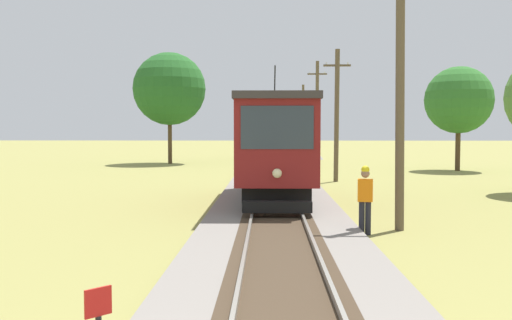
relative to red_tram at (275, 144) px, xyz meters
name	(u,v)px	position (x,y,z in m)	size (l,w,h in m)	color
red_tram	(275,144)	(0.00, 0.00, 0.00)	(2.60, 8.54, 4.79)	maroon
freight_car	(271,142)	(0.00, 29.49, -0.64)	(2.40, 5.20, 2.31)	#384C33
utility_pole_near_tram	(400,79)	(3.27, -4.92, 1.86)	(1.40, 0.56, 7.92)	brown
utility_pole_mid	(337,114)	(3.27, 8.47, 1.31)	(1.40, 0.53, 6.81)	brown
utility_pole_far	(317,113)	(3.27, 19.72, 1.71)	(1.40, 0.50, 7.61)	brown
utility_pole_distant	(303,120)	(3.27, 35.43, 1.51)	(1.40, 0.54, 7.22)	brown
utility_pole_horizon	(296,121)	(3.27, 49.50, 1.54)	(1.40, 0.27, 7.27)	brown
gravel_pile	(311,152)	(3.70, 29.71, -1.51)	(2.20, 2.20, 1.37)	gray
track_worker	(365,197)	(2.23, -5.70, -1.21)	(0.41, 0.30, 1.78)	black
tree_left_near	(170,89)	(-8.03, 23.24, 3.71)	(5.71, 5.71, 8.77)	#4C3823
tree_left_far	(459,100)	(12.19, 16.22, 2.43)	(4.38, 4.38, 6.82)	#4C3823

